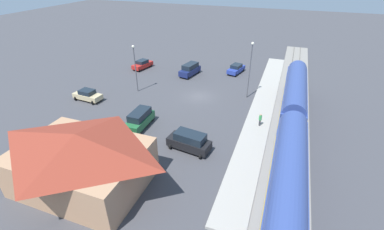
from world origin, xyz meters
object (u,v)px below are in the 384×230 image
(station_building, at_px, (81,159))
(light_pole_lot_center, at_px, (135,63))
(sedan_tan, at_px, (88,95))
(suv_green, at_px, (140,119))
(suv_black, at_px, (189,141))
(sedan_red, at_px, (142,64))
(pedestrian_on_platform, at_px, (260,119))
(suv_navy, at_px, (190,69))
(sedan_blue, at_px, (236,69))
(light_pole_near_platform, at_px, (250,64))

(station_building, height_order, light_pole_lot_center, light_pole_lot_center)
(sedan_tan, distance_m, light_pole_lot_center, 8.79)
(suv_green, relative_size, suv_black, 0.96)
(sedan_red, bearing_deg, sedan_tan, 87.01)
(pedestrian_on_platform, bearing_deg, suv_green, 19.47)
(suv_navy, distance_m, sedan_blue, 8.93)
(station_building, height_order, sedan_blue, station_building)
(pedestrian_on_platform, distance_m, suv_green, 15.44)
(station_building, bearing_deg, suv_black, -131.61)
(station_building, relative_size, light_pole_lot_center, 1.61)
(sedan_tan, relative_size, sedan_red, 0.96)
(suv_black, xyz_separation_m, light_pole_lot_center, (13.70, -12.01, 3.69))
(suv_navy, distance_m, sedan_red, 10.23)
(pedestrian_on_platform, height_order, sedan_red, pedestrian_on_platform)
(suv_navy, bearing_deg, light_pole_lot_center, 60.33)
(sedan_red, distance_m, light_pole_lot_center, 11.65)
(suv_green, bearing_deg, light_pole_near_platform, -130.31)
(station_building, bearing_deg, sedan_red, -70.30)
(station_building, xyz_separation_m, suv_green, (0.25, -10.83, -1.77))
(sedan_tan, xyz_separation_m, suv_black, (-19.17, 6.37, 0.27))
(suv_navy, bearing_deg, suv_black, 110.43)
(light_pole_lot_center, bearing_deg, suv_navy, -119.67)
(pedestrian_on_platform, height_order, suv_navy, suv_navy)
(station_building, height_order, light_pole_near_platform, light_pole_near_platform)
(pedestrian_on_platform, distance_m, light_pole_lot_center, 21.30)
(suv_black, xyz_separation_m, light_pole_near_platform, (-3.71, -15.90, 4.28))
(station_building, distance_m, sedan_blue, 35.16)
(sedan_tan, bearing_deg, suv_green, 160.83)
(pedestrian_on_platform, bearing_deg, sedan_blue, -69.10)
(sedan_blue, relative_size, suv_green, 0.97)
(pedestrian_on_platform, distance_m, sedan_red, 28.99)
(suv_green, distance_m, light_pole_near_platform, 18.21)
(light_pole_near_platform, height_order, light_pole_lot_center, light_pole_near_platform)
(suv_navy, relative_size, light_pole_lot_center, 0.68)
(station_building, bearing_deg, suv_navy, -88.79)
(suv_green, distance_m, suv_black, 8.10)
(suv_navy, height_order, light_pole_lot_center, light_pole_lot_center)
(light_pole_near_platform, bearing_deg, station_building, 65.28)
(station_building, height_order, pedestrian_on_platform, station_building)
(suv_black, relative_size, light_pole_lot_center, 0.67)
(pedestrian_on_platform, xyz_separation_m, light_pole_near_platform, (3.10, -8.35, 4.14))
(suv_navy, bearing_deg, pedestrian_on_platform, 136.33)
(suv_navy, height_order, suv_green, same)
(pedestrian_on_platform, xyz_separation_m, sedan_blue, (7.01, -18.36, -0.40))
(pedestrian_on_platform, relative_size, suv_black, 0.33)
(sedan_red, bearing_deg, light_pole_near_platform, 164.71)
(suv_black, bearing_deg, sedan_red, -50.08)
(light_pole_lot_center, bearing_deg, sedan_blue, -134.19)
(pedestrian_on_platform, height_order, light_pole_near_platform, light_pole_near_platform)
(suv_green, bearing_deg, station_building, 91.34)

